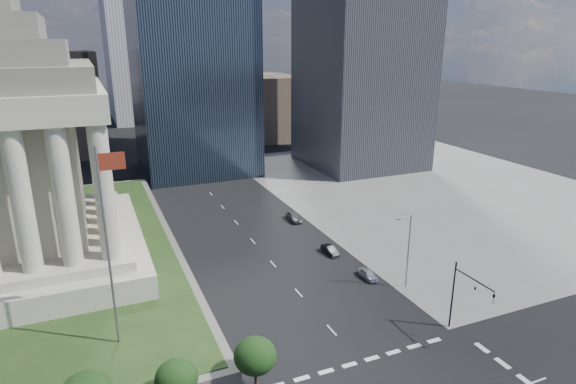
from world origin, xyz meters
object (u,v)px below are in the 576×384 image
flagpole (108,238)px  street_lamp_north (407,247)px  parked_sedan_near (368,274)px  parked_sedan_mid (330,250)px  traffic_signal_ne (466,292)px  parked_sedan_far (294,217)px

flagpole → street_lamp_north: flagpole is taller
flagpole → parked_sedan_near: bearing=8.7°
street_lamp_north → parked_sedan_mid: bearing=107.8°
street_lamp_north → parked_sedan_mid: street_lamp_north is taller
traffic_signal_ne → parked_sedan_far: bearing=94.0°
traffic_signal_ne → parked_sedan_near: bearing=98.5°
parked_sedan_mid → street_lamp_north: bearing=-74.4°
flagpole → parked_sedan_mid: size_ratio=5.42×
parked_sedan_near → parked_sedan_far: parked_sedan_far is taller
parked_sedan_far → parked_sedan_mid: bearing=-88.4°
parked_sedan_mid → parked_sedan_near: bearing=-85.6°
street_lamp_north → parked_sedan_near: 7.11m
flagpole → parked_sedan_far: flagpole is taller
parked_sedan_near → parked_sedan_mid: bearing=96.4°
flagpole → parked_sedan_far: size_ratio=4.33×
flagpole → street_lamp_north: bearing=1.6°
parked_sedan_mid → parked_sedan_far: parked_sedan_far is taller
street_lamp_north → parked_sedan_near: street_lamp_north is taller
flagpole → parked_sedan_far: (31.56, 28.86, -12.33)m
parked_sedan_mid → traffic_signal_ne: bearing=-84.4°
parked_sedan_near → parked_sedan_mid: 9.09m
traffic_signal_ne → parked_sedan_mid: size_ratio=2.17×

